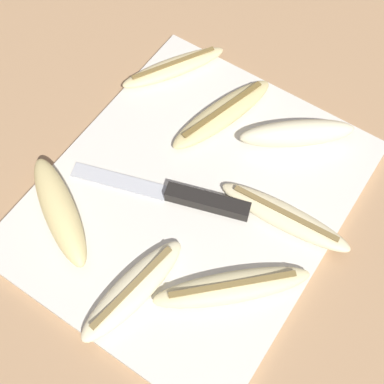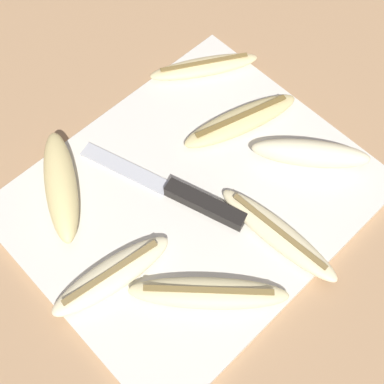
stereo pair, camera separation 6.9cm
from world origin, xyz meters
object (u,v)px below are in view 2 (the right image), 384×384
at_px(knife, 190,198).
at_px(banana_pale_long, 112,275).
at_px(banana_spotted_left, 241,121).
at_px(banana_soft_right, 208,293).
at_px(banana_bright_far, 310,153).
at_px(banana_ripe_center, 204,67).
at_px(banana_golden_short, 61,185).
at_px(banana_cream_curved, 278,234).

relative_size(knife, banana_pale_long, 1.43).
distance_m(banana_spotted_left, banana_soft_right, 0.25).
xyz_separation_m(banana_bright_far, banana_soft_right, (-0.23, -0.04, -0.01)).
bearing_deg(banana_ripe_center, banana_pale_long, -153.26).
bearing_deg(knife, banana_ripe_center, 23.22).
distance_m(banana_golden_short, banana_soft_right, 0.24).
distance_m(banana_golden_short, banana_bright_far, 0.33).
bearing_deg(banana_soft_right, knife, 55.80).
xyz_separation_m(banana_cream_curved, banana_golden_short, (-0.15, 0.24, 0.01)).
relative_size(banana_cream_curved, banana_spotted_left, 1.00).
height_order(knife, banana_soft_right, banana_soft_right).
xyz_separation_m(knife, banana_pale_long, (-0.14, -0.01, 0.00)).
distance_m(knife, banana_spotted_left, 0.14).
distance_m(banana_golden_short, banana_ripe_center, 0.28).
height_order(banana_cream_curved, banana_bright_far, banana_bright_far).
relative_size(banana_spotted_left, banana_bright_far, 1.25).
height_order(banana_golden_short, banana_soft_right, banana_golden_short).
relative_size(banana_golden_short, banana_ripe_center, 1.03).
bearing_deg(banana_cream_curved, banana_pale_long, 150.99).
xyz_separation_m(banana_spotted_left, banana_soft_right, (-0.21, -0.14, 0.00)).
height_order(banana_ripe_center, banana_pale_long, banana_pale_long).
height_order(banana_golden_short, banana_ripe_center, banana_golden_short).
distance_m(banana_golden_short, banana_spotted_left, 0.26).
xyz_separation_m(banana_spotted_left, banana_pale_long, (-0.27, -0.05, 0.00)).
distance_m(knife, banana_cream_curved, 0.12).
bearing_deg(banana_pale_long, banana_soft_right, -54.53).
xyz_separation_m(knife, banana_bright_far, (0.16, -0.07, 0.01)).
distance_m(banana_cream_curved, banana_soft_right, 0.12).
relative_size(knife, banana_spotted_left, 1.31).
xyz_separation_m(knife, banana_spotted_left, (0.13, 0.04, 0.00)).
height_order(banana_cream_curved, banana_golden_short, banana_golden_short).
bearing_deg(banana_soft_right, banana_spotted_left, 34.97).
bearing_deg(banana_bright_far, banana_soft_right, -170.14).
xyz_separation_m(banana_cream_curved, banana_soft_right, (-0.12, 0.01, 0.00)).
height_order(banana_cream_curved, banana_ripe_center, banana_cream_curved).
bearing_deg(banana_spotted_left, banana_pale_long, -169.86).
height_order(banana_spotted_left, banana_pale_long, banana_pale_long).
height_order(banana_cream_curved, banana_spotted_left, same).
height_order(knife, banana_pale_long, banana_pale_long).
height_order(knife, banana_bright_far, banana_bright_far).
bearing_deg(banana_cream_curved, banana_ripe_center, 64.34).
relative_size(banana_cream_curved, banana_bright_far, 1.25).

